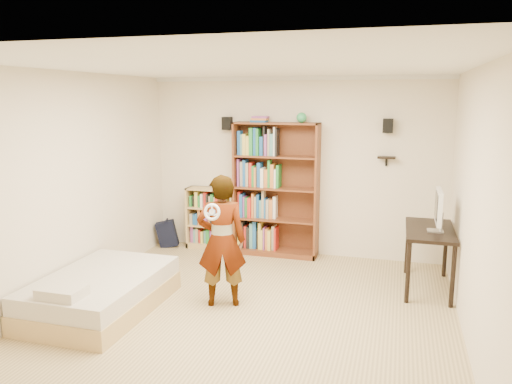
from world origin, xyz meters
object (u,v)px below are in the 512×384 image
at_px(tall_bookshelf, 276,190).
at_px(person, 222,241).
at_px(low_bookshelf, 211,218).
at_px(computer_desk, 428,259).
at_px(daybed, 101,288).

relative_size(tall_bookshelf, person, 1.32).
distance_m(low_bookshelf, person, 2.28).
bearing_deg(computer_desk, daybed, -154.51).
bearing_deg(computer_desk, person, -153.05).
height_order(low_bookshelf, computer_desk, low_bookshelf).
bearing_deg(person, tall_bookshelf, -114.23).
xyz_separation_m(computer_desk, person, (-2.33, -1.18, 0.38)).
distance_m(tall_bookshelf, computer_desk, 2.42).
bearing_deg(person, daybed, 2.43).
xyz_separation_m(tall_bookshelf, low_bookshelf, (-1.07, 0.04, -0.53)).
height_order(computer_desk, person, person).
distance_m(tall_bookshelf, person, 2.05).
bearing_deg(daybed, person, 22.71).
xyz_separation_m(daybed, person, (1.27, 0.53, 0.51)).
xyz_separation_m(computer_desk, daybed, (-3.60, -1.71, -0.13)).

